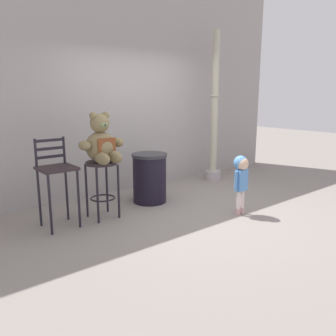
{
  "coord_description": "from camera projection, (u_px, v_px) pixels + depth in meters",
  "views": [
    {
      "loc": [
        -3.4,
        -3.56,
        1.71
      ],
      "look_at": [
        -0.38,
        0.15,
        0.68
      ],
      "focal_mm": 37.09,
      "sensor_mm": 36.0,
      "label": 1
    }
  ],
  "objects": [
    {
      "name": "trash_bin",
      "position": [
        150.0,
        178.0,
        5.52
      ],
      "size": [
        0.56,
        0.56,
        0.79
      ],
      "color": "black",
      "rests_on": "ground_plane"
    },
    {
      "name": "ground_plane",
      "position": [
        194.0,
        211.0,
        5.16
      ],
      "size": [
        24.0,
        24.0,
        0.0
      ],
      "primitive_type": "plane",
      "color": "gray"
    },
    {
      "name": "teddy_bear",
      "position": [
        102.0,
        144.0,
        4.66
      ],
      "size": [
        0.64,
        0.57,
        0.68
      ],
      "color": "olive",
      "rests_on": "bar_stool_with_teddy"
    },
    {
      "name": "bar_chair_empty",
      "position": [
        56.0,
        174.0,
        4.43
      ],
      "size": [
        0.44,
        0.44,
        1.16
      ],
      "color": "#291F23",
      "rests_on": "ground_plane"
    },
    {
      "name": "bar_stool_with_teddy",
      "position": [
        102.0,
        177.0,
        4.78
      ],
      "size": [
        0.43,
        0.43,
        0.8
      ],
      "color": "#291F23",
      "rests_on": "ground_plane"
    },
    {
      "name": "building_wall",
      "position": [
        125.0,
        81.0,
        6.12
      ],
      "size": [
        7.36,
        0.3,
        3.86
      ],
      "primitive_type": "cube",
      "color": "#9D9794",
      "rests_on": "ground_plane"
    },
    {
      "name": "child_walking",
      "position": [
        241.0,
        172.0,
        4.89
      ],
      "size": [
        0.27,
        0.22,
        0.86
      ],
      "rotation": [
        0.0,
        0.0,
        2.26
      ],
      "color": "#CB9A9B",
      "rests_on": "ground_plane"
    },
    {
      "name": "lamppost",
      "position": [
        214.0,
        123.0,
        6.82
      ],
      "size": [
        0.32,
        0.32,
        2.87
      ],
      "color": "#ABA2A3",
      "rests_on": "ground_plane"
    }
  ]
}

